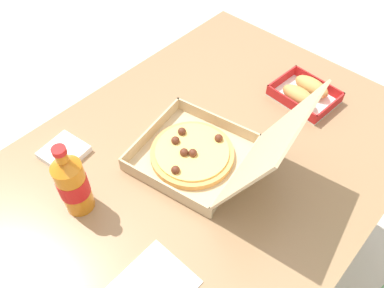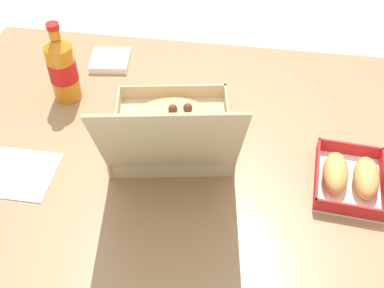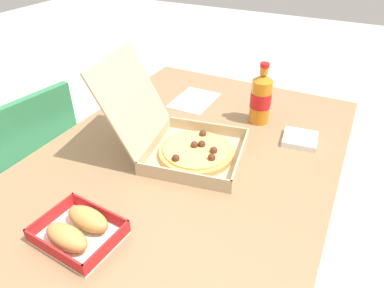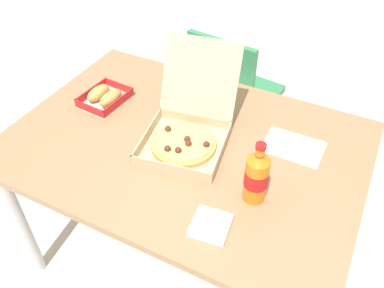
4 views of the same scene
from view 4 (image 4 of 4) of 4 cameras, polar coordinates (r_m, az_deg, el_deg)
name	(u,v)px [view 4 (image 4 of 4)]	position (r m, az deg, el deg)	size (l,w,h in m)	color
ground_plane	(186,252)	(2.02, -0.81, -14.95)	(10.00, 10.00, 0.00)	beige
dining_table	(185,156)	(1.53, -1.03, -1.75)	(1.28, 0.90, 0.71)	#997551
chair	(230,92)	(2.15, 5.44, 7.27)	(0.45, 0.45, 0.83)	#338451
pizza_box_open	(187,131)	(1.45, -0.73, 1.82)	(0.35, 0.46, 0.30)	tan
bread_side_box	(105,96)	(1.70, -12.23, 6.57)	(0.16, 0.20, 0.06)	white
cola_bottle	(256,176)	(1.24, 9.08, -4.52)	(0.07, 0.07, 0.22)	orange
paper_menu	(293,147)	(1.50, 14.07, -0.36)	(0.21, 0.15, 0.00)	white
napkin_pile	(211,225)	(1.21, 2.67, -11.37)	(0.11, 0.11, 0.02)	white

